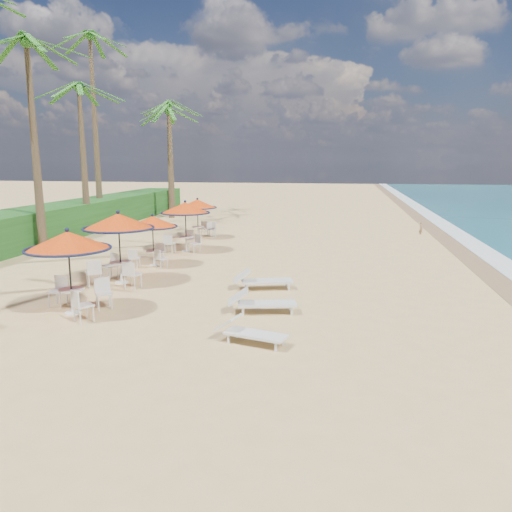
{
  "coord_description": "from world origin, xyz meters",
  "views": [
    {
      "loc": [
        2.6,
        -12.33,
        4.37
      ],
      "look_at": [
        -0.22,
        3.7,
        1.2
      ],
      "focal_mm": 35.0,
      "sensor_mm": 36.0,
      "label": 1
    }
  ],
  "objects_px": {
    "station_0": "(70,251)",
    "lounger_far": "(261,280)",
    "station_1": "(117,230)",
    "lounger_mid": "(260,302)",
    "station_3": "(185,214)",
    "station_2": "(152,228)",
    "lounger_near": "(249,331)",
    "station_4": "(199,208)"
  },
  "relations": [
    {
      "from": "station_1",
      "to": "station_4",
      "type": "height_order",
      "value": "station_1"
    },
    {
      "from": "station_2",
      "to": "station_4",
      "type": "distance_m",
      "value": 7.6
    },
    {
      "from": "station_0",
      "to": "station_4",
      "type": "bearing_deg",
      "value": 91.59
    },
    {
      "from": "station_2",
      "to": "lounger_far",
      "type": "height_order",
      "value": "station_2"
    },
    {
      "from": "station_1",
      "to": "station_3",
      "type": "distance_m",
      "value": 6.46
    },
    {
      "from": "station_1",
      "to": "station_3",
      "type": "bearing_deg",
      "value": 86.47
    },
    {
      "from": "station_4",
      "to": "lounger_near",
      "type": "height_order",
      "value": "station_4"
    },
    {
      "from": "station_2",
      "to": "lounger_near",
      "type": "relative_size",
      "value": 1.17
    },
    {
      "from": "station_3",
      "to": "lounger_mid",
      "type": "relative_size",
      "value": 1.2
    },
    {
      "from": "station_2",
      "to": "lounger_mid",
      "type": "height_order",
      "value": "station_2"
    },
    {
      "from": "station_1",
      "to": "lounger_mid",
      "type": "height_order",
      "value": "station_1"
    },
    {
      "from": "station_1",
      "to": "lounger_mid",
      "type": "xyz_separation_m",
      "value": [
        5.53,
        -2.63,
        -1.58
      ]
    },
    {
      "from": "station_4",
      "to": "lounger_near",
      "type": "distance_m",
      "value": 16.79
    },
    {
      "from": "station_0",
      "to": "station_4",
      "type": "xyz_separation_m",
      "value": [
        -0.39,
        14.21,
        -0.17
      ]
    },
    {
      "from": "station_0",
      "to": "station_2",
      "type": "distance_m",
      "value": 6.62
    },
    {
      "from": "lounger_mid",
      "to": "lounger_far",
      "type": "height_order",
      "value": "lounger_far"
    },
    {
      "from": "station_0",
      "to": "lounger_far",
      "type": "xyz_separation_m",
      "value": [
        4.87,
        3.56,
        -1.49
      ]
    },
    {
      "from": "station_0",
      "to": "station_4",
      "type": "distance_m",
      "value": 14.21
    },
    {
      "from": "lounger_mid",
      "to": "station_2",
      "type": "bearing_deg",
      "value": 121.63
    },
    {
      "from": "station_0",
      "to": "station_1",
      "type": "xyz_separation_m",
      "value": [
        -0.26,
        3.57,
        0.09
      ]
    },
    {
      "from": "lounger_mid",
      "to": "lounger_near",
      "type": "bearing_deg",
      "value": -98.97
    },
    {
      "from": "station_0",
      "to": "station_1",
      "type": "height_order",
      "value": "station_1"
    },
    {
      "from": "station_2",
      "to": "station_0",
      "type": "bearing_deg",
      "value": -88.48
    },
    {
      "from": "lounger_near",
      "to": "lounger_far",
      "type": "distance_m",
      "value": 5.08
    },
    {
      "from": "station_0",
      "to": "station_3",
      "type": "height_order",
      "value": "station_0"
    },
    {
      "from": "station_4",
      "to": "lounger_mid",
      "type": "relative_size",
      "value": 1.1
    },
    {
      "from": "station_2",
      "to": "station_4",
      "type": "height_order",
      "value": "station_4"
    },
    {
      "from": "lounger_near",
      "to": "lounger_far",
      "type": "relative_size",
      "value": 0.88
    },
    {
      "from": "station_0",
      "to": "lounger_far",
      "type": "bearing_deg",
      "value": 36.18
    },
    {
      "from": "station_3",
      "to": "lounger_far",
      "type": "height_order",
      "value": "station_3"
    },
    {
      "from": "station_0",
      "to": "lounger_mid",
      "type": "height_order",
      "value": "station_0"
    },
    {
      "from": "lounger_near",
      "to": "station_0",
      "type": "bearing_deg",
      "value": -179.46
    },
    {
      "from": "station_2",
      "to": "lounger_near",
      "type": "distance_m",
      "value": 9.92
    },
    {
      "from": "station_1",
      "to": "station_4",
      "type": "xyz_separation_m",
      "value": [
        -0.14,
        10.64,
        -0.26
      ]
    },
    {
      "from": "station_1",
      "to": "lounger_far",
      "type": "relative_size",
      "value": 1.24
    },
    {
      "from": "lounger_near",
      "to": "station_1",
      "type": "bearing_deg",
      "value": 154.17
    },
    {
      "from": "station_3",
      "to": "lounger_far",
      "type": "distance_m",
      "value": 8.13
    },
    {
      "from": "lounger_mid",
      "to": "lounger_far",
      "type": "bearing_deg",
      "value": 86.46
    },
    {
      "from": "lounger_near",
      "to": "lounger_mid",
      "type": "height_order",
      "value": "lounger_mid"
    },
    {
      "from": "station_4",
      "to": "station_1",
      "type": "bearing_deg",
      "value": -89.26
    },
    {
      "from": "station_0",
      "to": "lounger_near",
      "type": "xyz_separation_m",
      "value": [
        5.41,
        -1.48,
        -1.53
      ]
    },
    {
      "from": "station_2",
      "to": "lounger_mid",
      "type": "relative_size",
      "value": 1.05
    }
  ]
}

